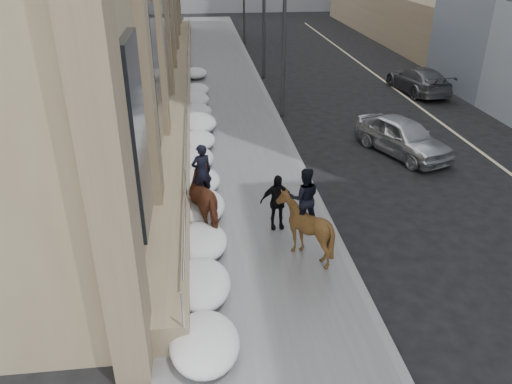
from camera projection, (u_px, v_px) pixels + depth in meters
ground at (259, 294)px, 12.65m from camera, size 140.00×140.00×0.00m
sidewalk at (231, 147)px, 21.48m from camera, size 5.00×80.00×0.12m
curb at (291, 144)px, 21.75m from camera, size 0.24×80.00×0.12m
lane_line at (462, 138)px, 22.59m from camera, size 0.15×70.00×0.01m
streetlight_mid at (281, 22)px, 23.25m from camera, size 1.71×0.24×8.00m
traffic_signal at (249, 13)px, 30.53m from camera, size 4.10×0.22×6.00m
snow_bank at (198, 156)px, 19.47m from camera, size 1.70×18.10×0.76m
mounted_horse_left at (209, 196)px, 15.03m from camera, size 1.74×2.44×2.61m
mounted_horse_right at (304, 221)px, 13.62m from camera, size 1.55×1.72×2.56m
pedestrian at (277, 202)px, 14.99m from camera, size 1.04×0.46×1.75m
car_silver at (403, 136)px, 20.59m from camera, size 3.36×4.91×1.55m
car_grey at (418, 80)px, 29.02m from camera, size 2.51×5.23×1.47m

